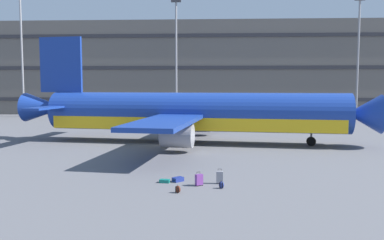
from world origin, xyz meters
The scene contains 12 objects.
ground_plane centered at (0.00, 0.00, 0.00)m, with size 600.00×600.00×0.00m, color #5B5B60.
terminal_structure centered at (0.00, 48.34, 9.41)m, with size 136.14×17.64×18.81m.
airliner centered at (2.43, 1.26, 3.03)m, with size 37.39×30.16×11.18m.
light_mast_far_left centered at (-30.93, 34.07, 14.92)m, with size 1.80×0.50×26.34m.
light_mast_left centered at (-1.95, 34.07, 12.54)m, with size 1.80×0.50×21.70m.
light_mast_center_left centered at (30.86, 34.07, 12.54)m, with size 1.80×0.50×21.69m.
suitcase_orange centered at (3.86, -16.57, 0.37)m, with size 0.50×0.45×0.83m.
suitcase_silver centered at (2.51, -15.60, 0.13)m, with size 0.77×0.77×0.27m.
suitcase_black centered at (1.71, -15.93, 0.10)m, with size 0.68×0.44×0.20m.
suitcase_laid_flat centered at (5.10, -16.02, 0.41)m, with size 0.42×0.28×0.90m.
backpack_upright centered at (5.19, -17.13, 0.20)m, with size 0.35×0.31×0.47m.
backpack_red centered at (2.73, -18.22, 0.20)m, with size 0.38×0.36×0.46m.
Camera 1 is at (4.59, -40.12, 6.02)m, focal length 37.56 mm.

